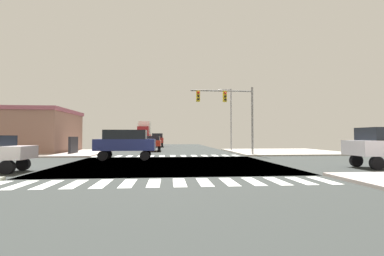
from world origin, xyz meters
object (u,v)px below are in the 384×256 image
at_px(pickup_farside_1, 158,140).
at_px(traffic_signal_mast, 229,105).
at_px(box_truck_leading_1, 144,133).
at_px(street_lamp, 229,114).
at_px(sedan_trailing_2, 153,142).
at_px(bank_building, 0,131).
at_px(suv_outer_1, 126,142).

bearing_deg(pickup_farside_1, traffic_signal_mast, 108.98).
bearing_deg(box_truck_leading_1, pickup_farside_1, 110.55).
height_order(street_lamp, sedan_trailing_2, street_lamp).
xyz_separation_m(bank_building, sedan_trailing_2, (16.91, 1.95, -1.32)).
relative_size(pickup_farside_1, sedan_trailing_2, 1.19).
distance_m(traffic_signal_mast, sedan_trailing_2, 12.03).
relative_size(pickup_farside_1, suv_outer_1, 1.11).
bearing_deg(box_truck_leading_1, suv_outer_1, 92.52).
distance_m(bank_building, box_truck_leading_1, 27.14).
bearing_deg(pickup_farside_1, box_truck_leading_1, -69.45).
height_order(street_lamp, bank_building, street_lamp).
bearing_deg(street_lamp, pickup_farside_1, 126.13).
xyz_separation_m(sedan_trailing_2, suv_outer_1, (-1.53, -12.13, 0.28)).
distance_m(traffic_signal_mast, box_truck_leading_1, 31.83).
distance_m(traffic_signal_mast, bank_building, 25.46).
bearing_deg(street_lamp, traffic_signal_mast, -103.34).
distance_m(street_lamp, bank_building, 26.72).
bearing_deg(pickup_farside_1, bank_building, 42.15).
distance_m(sedan_trailing_2, suv_outer_1, 12.22).
bearing_deg(bank_building, street_lamp, 4.55).
bearing_deg(bank_building, box_truck_leading_1, 59.17).
relative_size(traffic_signal_mast, sedan_trailing_2, 1.53).
distance_m(street_lamp, suv_outer_1, 16.93).
relative_size(street_lamp, sedan_trailing_2, 1.85).
distance_m(traffic_signal_mast, street_lamp, 9.00).
relative_size(sedan_trailing_2, suv_outer_1, 0.93).
bearing_deg(box_truck_leading_1, sedan_trailing_2, 98.00).
bearing_deg(suv_outer_1, bank_building, -123.49).
height_order(box_truck_leading_1, sedan_trailing_2, box_truck_leading_1).
relative_size(street_lamp, pickup_farside_1, 1.56).
distance_m(bank_building, sedan_trailing_2, 17.07).
height_order(pickup_farside_1, box_truck_leading_1, box_truck_leading_1).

